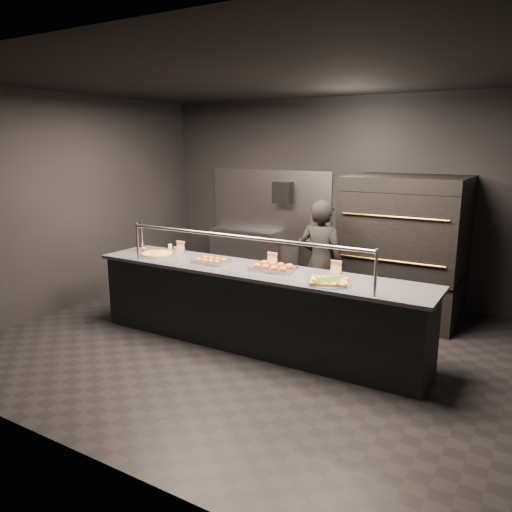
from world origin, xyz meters
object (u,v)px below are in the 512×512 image
at_px(pizza_oven, 404,247).
at_px(round_pizza, 157,254).
at_px(prep_shelf, 244,255).
at_px(beer_tap, 142,241).
at_px(towel_dispenser, 283,193).
at_px(square_pizza, 329,281).
at_px(service_counter, 254,307).
at_px(fire_extinguisher, 314,226).
at_px(slider_tray_b, 273,267).
at_px(slider_tray_a, 211,261).
at_px(worker, 321,263).
at_px(trash_bin, 315,268).

relative_size(pizza_oven, round_pizza, 4.22).
bearing_deg(prep_shelf, beer_tap, -94.14).
xyz_separation_m(towel_dispenser, square_pizza, (1.86, -2.51, -0.61)).
bearing_deg(service_counter, fire_extinguisher, 98.30).
relative_size(fire_extinguisher, slider_tray_b, 0.95).
relative_size(pizza_oven, square_pizza, 4.08).
bearing_deg(slider_tray_a, worker, 48.39).
bearing_deg(worker, prep_shelf, -33.16).
height_order(slider_tray_b, trash_bin, slider_tray_b).
height_order(service_counter, trash_bin, service_counter).
height_order(pizza_oven, worker, pizza_oven).
height_order(prep_shelf, trash_bin, prep_shelf).
relative_size(prep_shelf, round_pizza, 2.65).
bearing_deg(fire_extinguisher, square_pizza, -62.48).
relative_size(service_counter, trash_bin, 4.63).
bearing_deg(trash_bin, service_counter, -84.71).
bearing_deg(prep_shelf, worker, -32.65).
bearing_deg(prep_shelf, service_counter, -55.41).
xyz_separation_m(prep_shelf, slider_tray_a, (1.00, -2.33, 0.49)).
bearing_deg(slider_tray_a, pizza_oven, 46.69).
bearing_deg(beer_tap, worker, 25.69).
bearing_deg(beer_tap, prep_shelf, 85.86).
bearing_deg(beer_tap, pizza_oven, 32.01).
distance_m(service_counter, fire_extinguisher, 2.50).
relative_size(towel_dispenser, beer_tap, 0.74).
distance_m(slider_tray_b, trash_bin, 2.19).
bearing_deg(pizza_oven, fire_extinguisher, 162.11).
bearing_deg(service_counter, towel_dispenser, 110.63).
relative_size(pizza_oven, slider_tray_a, 4.49).
relative_size(beer_tap, worker, 0.29).
xyz_separation_m(fire_extinguisher, slider_tray_a, (-0.25, -2.41, -0.12)).
bearing_deg(square_pizza, service_counter, 172.85).
xyz_separation_m(towel_dispenser, fire_extinguisher, (0.55, 0.01, -0.49)).
relative_size(pizza_oven, fire_extinguisher, 3.78).
bearing_deg(round_pizza, beer_tap, 169.27).
height_order(beer_tap, slider_tray_b, beer_tap).
xyz_separation_m(service_counter, square_pizza, (0.96, -0.12, 0.47)).
xyz_separation_m(service_counter, worker, (0.36, 1.07, 0.35)).
height_order(towel_dispenser, square_pizza, towel_dispenser).
bearing_deg(fire_extinguisher, slider_tray_b, -76.56).
bearing_deg(beer_tap, square_pizza, -3.53).
bearing_deg(worker, slider_tray_a, 47.88).
distance_m(slider_tray_b, square_pizza, 0.78).
bearing_deg(round_pizza, trash_bin, 60.10).
relative_size(fire_extinguisher, beer_tap, 1.06).
xyz_separation_m(round_pizza, slider_tray_b, (1.66, 0.09, 0.01)).
bearing_deg(round_pizza, slider_tray_b, 3.01).
xyz_separation_m(towel_dispenser, worker, (1.26, -1.32, -0.73)).
bearing_deg(trash_bin, round_pizza, -119.90).
height_order(towel_dispenser, slider_tray_b, towel_dispenser).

